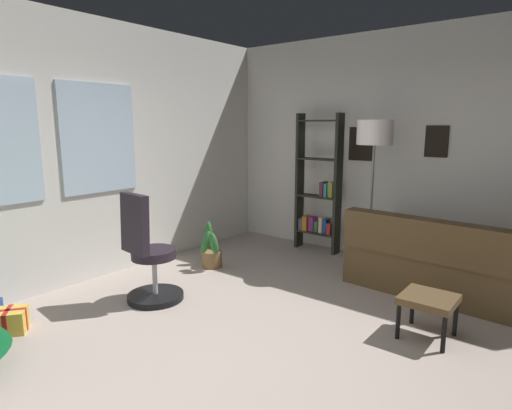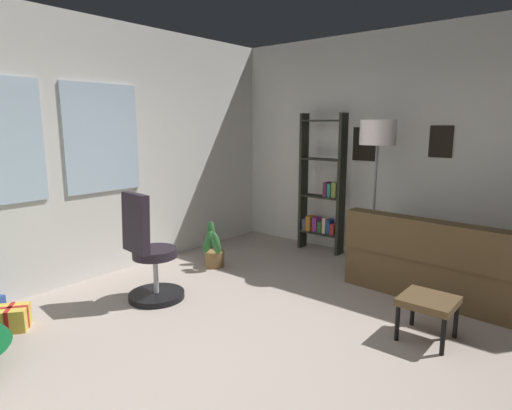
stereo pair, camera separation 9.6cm
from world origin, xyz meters
The scene contains 10 objects.
ground_plane centered at (0.00, 0.00, -0.05)m, with size 5.52×5.21×0.10m, color #A8988E.
wall_back_with_windows centered at (-0.02, 2.66, 1.45)m, with size 5.52×0.12×2.89m.
wall_right_with_frames centered at (2.81, 0.00, 1.44)m, with size 0.12×5.21×2.89m.
couch centered at (2.15, -0.78, 0.29)m, with size 1.65×2.00×0.83m.
footstool centered at (0.92, -0.81, 0.31)m, with size 0.41×0.42×0.36m.
gift_box_gold centered at (-1.19, 2.00, 0.10)m, with size 0.36×0.35×0.21m.
office_chair centered at (-0.04, 1.59, 0.43)m, with size 0.56×0.56×1.10m.
bookshelf centered at (2.54, 1.17, 0.83)m, with size 0.18×0.64×1.89m.
floor_lamp centered at (2.19, 0.26, 1.55)m, with size 0.41×0.41×1.79m.
potted_plant centered at (1.09, 1.84, 0.21)m, with size 0.35×0.41×0.55m.
Camera 1 is at (-2.54, -1.73, 1.74)m, focal length 29.89 mm.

